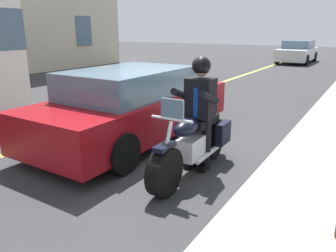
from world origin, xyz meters
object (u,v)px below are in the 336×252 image
object	(u,v)px
motorcycle_main	(194,144)
rider_main	(200,104)
car_silver	(134,105)
car_dark	(297,52)

from	to	relation	value
motorcycle_main	rider_main	world-z (taller)	rider_main
rider_main	car_silver	xyz separation A→B (m)	(-0.59, -1.72, -0.35)
motorcycle_main	car_silver	bearing A→B (deg)	-114.28
car_silver	car_dark	size ratio (longest dim) A/B	1.00
rider_main	car_dark	size ratio (longest dim) A/B	0.38
rider_main	motorcycle_main	bearing A→B (deg)	2.73
rider_main	car_dark	distance (m)	18.54
rider_main	car_dark	world-z (taller)	rider_main
motorcycle_main	car_silver	distance (m)	1.92
rider_main	car_silver	distance (m)	1.86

